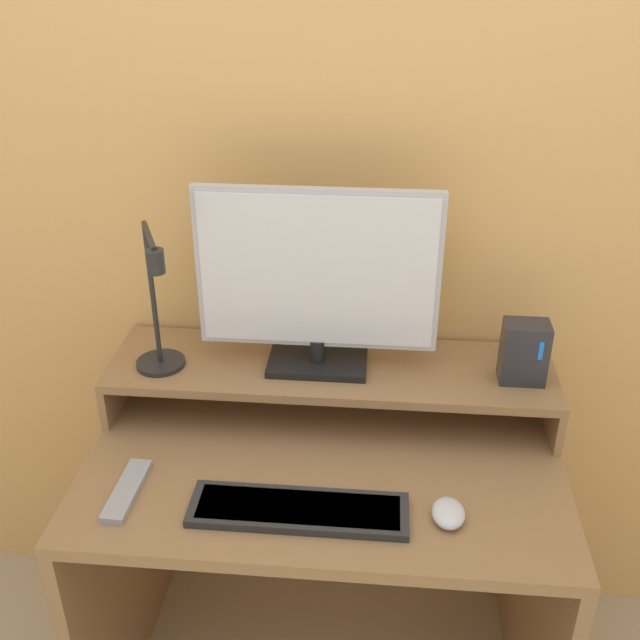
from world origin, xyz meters
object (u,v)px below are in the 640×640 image
at_px(keyboard, 299,510).
at_px(monitor, 317,279).
at_px(mouse, 448,513).
at_px(desk_lamp, 158,322).
at_px(router_dock, 524,352).
at_px(remote_control, 127,491).

bearing_deg(keyboard, monitor, 89.27).
bearing_deg(mouse, keyboard, -178.03).
distance_m(desk_lamp, router_dock, 0.84).
height_order(monitor, router_dock, monitor).
xyz_separation_m(desk_lamp, keyboard, (0.35, -0.30, -0.26)).
bearing_deg(remote_control, desk_lamp, 86.82).
bearing_deg(remote_control, monitor, 42.42).
bearing_deg(remote_control, mouse, -1.40).
bearing_deg(keyboard, desk_lamp, 139.70).
xyz_separation_m(monitor, router_dock, (0.47, -0.02, -0.16)).
height_order(keyboard, remote_control, keyboard).
distance_m(desk_lamp, mouse, 0.76).
height_order(router_dock, mouse, router_dock).
height_order(mouse, remote_control, mouse).
bearing_deg(mouse, monitor, 129.84).
relative_size(mouse, remote_control, 0.47).
relative_size(monitor, desk_lamp, 1.49).
bearing_deg(desk_lamp, mouse, -23.78).
height_order(desk_lamp, remote_control, desk_lamp).
distance_m(router_dock, keyboard, 0.62).
bearing_deg(remote_control, keyboard, -4.17).
bearing_deg(desk_lamp, monitor, 10.80).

